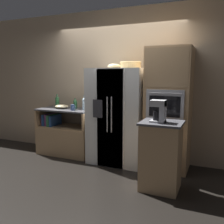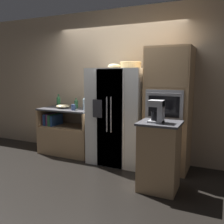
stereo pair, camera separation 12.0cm
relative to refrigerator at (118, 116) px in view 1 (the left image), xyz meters
name	(u,v)px [view 1 (the left image)]	position (x,y,z in m)	size (l,w,h in m)	color
ground_plane	(110,161)	(-0.14, -0.02, -0.85)	(20.00, 20.00, 0.00)	black
wall_back	(118,85)	(-0.14, 0.38, 0.55)	(12.00, 0.06, 2.80)	tan
counter_left	(66,137)	(-1.14, 0.05, -0.51)	(1.11, 0.60, 0.92)	tan
refrigerator	(118,116)	(0.00, 0.00, 0.00)	(0.98, 0.73, 1.70)	silver
wall_oven	(168,109)	(0.90, 0.04, 0.17)	(0.71, 0.67, 2.03)	tan
island_counter	(161,156)	(0.96, -0.78, -0.37)	(0.56, 0.50, 0.96)	tan
wicker_basket	(131,65)	(0.22, 0.06, 0.91)	(0.37, 0.37, 0.11)	tan
fruit_bowl	(114,66)	(-0.09, 0.05, 0.89)	(0.23, 0.23, 0.08)	beige
bottle_tall	(84,103)	(-0.71, 0.05, 0.19)	(0.08, 0.08, 0.28)	silver
bottle_short	(75,104)	(-0.98, 0.16, 0.16)	(0.08, 0.08, 0.21)	#33723F
bottle_wide	(57,101)	(-1.41, 0.16, 0.19)	(0.08, 0.08, 0.27)	#33723F
mug	(73,107)	(-0.89, -0.09, 0.12)	(0.11, 0.08, 0.11)	#384C7A
mixing_bowl	(62,106)	(-1.24, 0.06, 0.11)	(0.26, 0.26, 0.08)	beige
coffee_maker	(160,110)	(0.94, -0.81, 0.27)	(0.20, 0.18, 0.30)	#B2B2B7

